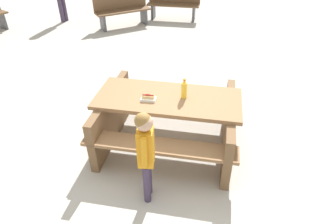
% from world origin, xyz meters
% --- Properties ---
extents(ground_plane, '(30.00, 30.00, 0.00)m').
position_xyz_m(ground_plane, '(0.00, 0.00, 0.00)').
color(ground_plane, '#B7B2A8').
rests_on(ground_plane, ground).
extents(picnic_table, '(1.82, 1.43, 0.75)m').
position_xyz_m(picnic_table, '(0.00, 0.00, 0.44)').
color(picnic_table, olive).
rests_on(picnic_table, ground).
extents(soda_bottle, '(0.07, 0.07, 0.26)m').
position_xyz_m(soda_bottle, '(-0.19, -0.03, 0.87)').
color(soda_bottle, yellow).
rests_on(soda_bottle, picnic_table).
extents(hotdog_tray, '(0.18, 0.12, 0.08)m').
position_xyz_m(hotdog_tray, '(0.22, 0.12, 0.78)').
color(hotdog_tray, white).
rests_on(hotdog_tray, picnic_table).
extents(child_in_coat, '(0.18, 0.28, 1.13)m').
position_xyz_m(child_in_coat, '(0.04, 0.93, 0.72)').
color(child_in_coat, '#3F334C').
rests_on(child_in_coat, ground).
extents(park_bench_near, '(1.51, 0.43, 0.85)m').
position_xyz_m(park_bench_near, '(0.93, -5.59, 0.45)').
color(park_bench_near, brown).
rests_on(park_bench_near, ground).
extents(park_bench_mid, '(1.40, 1.27, 0.85)m').
position_xyz_m(park_bench_mid, '(2.19, -4.68, 0.45)').
color(park_bench_mid, brown).
rests_on(park_bench_mid, ground).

